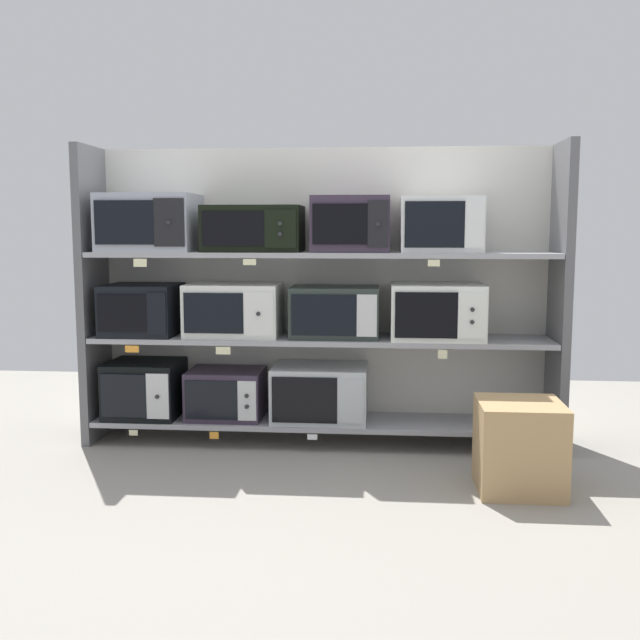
{
  "coord_description": "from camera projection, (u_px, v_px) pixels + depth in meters",
  "views": [
    {
      "loc": [
        0.37,
        -4.27,
        1.29
      ],
      "look_at": [
        0.0,
        0.0,
        0.75
      ],
      "focal_mm": 40.91,
      "sensor_mm": 36.0,
      "label": 1
    }
  ],
  "objects": [
    {
      "name": "price_tag_1",
      "position": [
        214.0,
        435.0,
        4.24
      ],
      "size": [
        0.05,
        0.0,
        0.04
      ],
      "primitive_type": "cube",
      "color": "orange"
    },
    {
      "name": "shipping_carton",
      "position": [
        519.0,
        446.0,
        3.59
      ],
      "size": [
        0.41,
        0.41,
        0.44
      ],
      "primitive_type": "cube",
      "color": "tan",
      "rests_on": "ground"
    },
    {
      "name": "shelf_0",
      "position": [
        320.0,
        421.0,
        4.4
      ],
      "size": [
        2.71,
        0.41,
        0.03
      ],
      "primitive_type": "cube",
      "color": "#99999E",
      "rests_on": "ground"
    },
    {
      "name": "price_tag_6",
      "position": [
        140.0,
        263.0,
        4.15
      ],
      "size": [
        0.08,
        0.0,
        0.05
      ],
      "primitive_type": "cube",
      "color": "beige"
    },
    {
      "name": "microwave_7",
      "position": [
        150.0,
        223.0,
        4.33
      ],
      "size": [
        0.55,
        0.43,
        0.34
      ],
      "color": "#979CAA",
      "rests_on": "shelf_2"
    },
    {
      "name": "microwave_6",
      "position": [
        437.0,
        311.0,
        4.25
      ],
      "size": [
        0.54,
        0.43,
        0.32
      ],
      "color": "white",
      "rests_on": "shelf_1"
    },
    {
      "name": "price_tag_0",
      "position": [
        133.0,
        433.0,
        4.29
      ],
      "size": [
        0.05,
        0.0,
        0.03
      ],
      "primitive_type": "cube",
      "color": "beige"
    },
    {
      "name": "shelf_1",
      "position": [
        320.0,
        339.0,
        4.33
      ],
      "size": [
        2.71,
        0.41,
        0.03
      ],
      "primitive_type": "cube",
      "color": "#99999E"
    },
    {
      "name": "upright_left",
      "position": [
        93.0,
        295.0,
        4.42
      ],
      "size": [
        0.05,
        0.41,
        1.78
      ],
      "primitive_type": "cube",
      "color": "#5B5B5E",
      "rests_on": "ground"
    },
    {
      "name": "ground",
      "position": [
        302.0,
        506.0,
        3.43
      ],
      "size": [
        6.71,
        6.0,
        0.02
      ],
      "primitive_type": "cube",
      "color": "gray"
    },
    {
      "name": "price_tag_4",
      "position": [
        223.0,
        351.0,
        4.18
      ],
      "size": [
        0.08,
        0.0,
        0.04
      ],
      "primitive_type": "cube",
      "color": "beige"
    },
    {
      "name": "price_tag_2",
      "position": [
        312.0,
        437.0,
        4.19
      ],
      "size": [
        0.06,
        0.0,
        0.03
      ],
      "primitive_type": "cube",
      "color": "white"
    },
    {
      "name": "microwave_2",
      "position": [
        320.0,
        393.0,
        4.37
      ],
      "size": [
        0.56,
        0.41,
        0.33
      ],
      "color": "#B4BABC",
      "rests_on": "shelf_0"
    },
    {
      "name": "microwave_1",
      "position": [
        226.0,
        394.0,
        4.42
      ],
      "size": [
        0.45,
        0.37,
        0.29
      ],
      "color": "#322738",
      "rests_on": "shelf_0"
    },
    {
      "name": "upright_right",
      "position": [
        560.0,
        299.0,
        4.18
      ],
      "size": [
        0.05,
        0.41,
        1.78
      ],
      "primitive_type": "cube",
      "color": "#5B5B5E",
      "rests_on": "ground"
    },
    {
      "name": "microwave_9",
      "position": [
        351.0,
        224.0,
        4.23
      ],
      "size": [
        0.45,
        0.41,
        0.32
      ],
      "color": "#332838",
      "rests_on": "shelf_2"
    },
    {
      "name": "price_tag_5",
      "position": [
        443.0,
        354.0,
        4.07
      ],
      "size": [
        0.05,
        0.0,
        0.05
      ],
      "primitive_type": "cube",
      "color": "beige"
    },
    {
      "name": "microwave_4",
      "position": [
        234.0,
        310.0,
        4.35
      ],
      "size": [
        0.56,
        0.38,
        0.31
      ],
      "color": "silver",
      "rests_on": "shelf_1"
    },
    {
      "name": "price_tag_8",
      "position": [
        434.0,
        263.0,
        4.01
      ],
      "size": [
        0.07,
        0.0,
        0.04
      ],
      "primitive_type": "cube",
      "color": "beige"
    },
    {
      "name": "microwave_3",
      "position": [
        142.0,
        310.0,
        4.4
      ],
      "size": [
        0.43,
        0.42,
        0.31
      ],
      "color": "black",
      "rests_on": "shelf_1"
    },
    {
      "name": "microwave_8",
      "position": [
        254.0,
        229.0,
        4.28
      ],
      "size": [
        0.57,
        0.39,
        0.27
      ],
      "color": "black",
      "rests_on": "shelf_2"
    },
    {
      "name": "microwave_10",
      "position": [
        441.0,
        225.0,
        4.19
      ],
      "size": [
        0.46,
        0.38,
        0.32
      ],
      "color": "silver",
      "rests_on": "shelf_2"
    },
    {
      "name": "microwave_5",
      "position": [
        335.0,
        312.0,
        4.3
      ],
      "size": [
        0.52,
        0.35,
        0.3
      ],
      "color": "#29322E",
      "rests_on": "shelf_1"
    },
    {
      "name": "microwave_0",
      "position": [
        145.0,
        389.0,
        4.46
      ],
      "size": [
        0.43,
        0.42,
        0.34
      ],
      "color": "black",
      "rests_on": "shelf_0"
    },
    {
      "name": "price_tag_7",
      "position": [
        250.0,
        262.0,
        4.1
      ],
      "size": [
        0.07,
        0.0,
        0.03
      ],
      "primitive_type": "cube",
      "color": "beige"
    },
    {
      "name": "back_panel",
      "position": [
        323.0,
        293.0,
        4.53
      ],
      "size": [
        2.91,
        0.04,
        1.78
      ],
      "primitive_type": "cube",
      "color": "beige",
      "rests_on": "ground"
    },
    {
      "name": "shelf_2",
      "position": [
        320.0,
        254.0,
        4.27
      ],
      "size": [
        2.71,
        0.41,
        0.03
      ],
      "primitive_type": "cube",
      "color": "#99999E"
    },
    {
      "name": "price_tag_3",
      "position": [
        132.0,
        349.0,
        4.22
      ],
      "size": [
        0.08,
        0.0,
        0.04
      ],
      "primitive_type": "cube",
      "color": "orange"
    }
  ]
}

